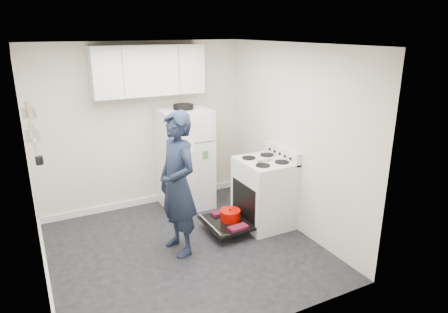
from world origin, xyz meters
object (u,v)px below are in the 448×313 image
electric_range (263,193)px  person (178,184)px  refrigerator (185,158)px  open_oven_door (228,219)px

electric_range → person: 1.39m
refrigerator → person: person is taller
refrigerator → open_oven_door: bearing=-81.3°
refrigerator → person: bearing=-115.5°
person → electric_range: bearing=86.5°
electric_range → person: (-1.31, -0.14, 0.42)m
electric_range → refrigerator: (-0.72, 1.10, 0.31)m
open_oven_door → person: person is taller
electric_range → open_oven_door: size_ratio=1.57×
open_oven_door → refrigerator: size_ratio=0.44×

